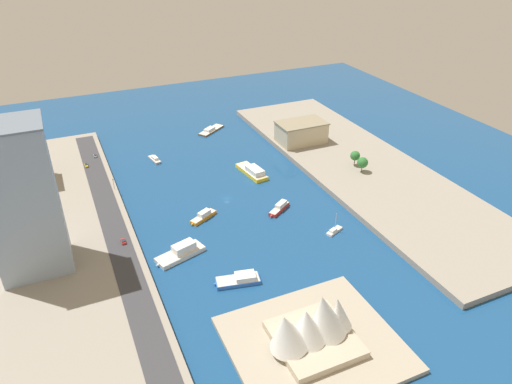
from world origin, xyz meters
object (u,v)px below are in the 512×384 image
(tower_tall_glass, at_px, (22,201))
(sedan_silver, at_px, (95,156))
(taxi_yellow_cab, at_px, (86,165))
(yacht_sleek_gray, at_px, (155,159))
(tugboat_red, at_px, (279,208))
(ferry_white_commuter, at_px, (181,252))
(water_taxi_orange, at_px, (203,216))
(apartment_midrise_tan, at_px, (3,155))
(ferry_yellow_fast, at_px, (253,171))
(pickup_red, at_px, (123,241))
(office_block_beige, at_px, (301,132))
(traffic_light_waterfront, at_px, (113,182))
(sailboat_small_white, at_px, (334,231))
(barge_flat_brown, at_px, (211,130))
(opera_landmark, at_px, (312,325))
(catamaran_blue, at_px, (240,279))

(tower_tall_glass, xyz_separation_m, sedan_silver, (-37.39, -104.33, -32.39))
(taxi_yellow_cab, bearing_deg, yacht_sleek_gray, 176.50)
(tugboat_red, distance_m, ferry_white_commuter, 61.34)
(water_taxi_orange, distance_m, taxi_yellow_cab, 94.18)
(yacht_sleek_gray, xyz_separation_m, apartment_midrise_tan, (83.89, 1.23, 19.76))
(ferry_yellow_fast, distance_m, pickup_red, 96.40)
(apartment_midrise_tan, bearing_deg, yacht_sleek_gray, -179.16)
(ferry_white_commuter, height_order, sedan_silver, ferry_white_commuter)
(taxi_yellow_cab, bearing_deg, office_block_beige, 171.41)
(traffic_light_waterfront, bearing_deg, sailboat_small_white, 138.33)
(taxi_yellow_cab, bearing_deg, barge_flat_brown, -162.25)
(tower_tall_glass, distance_m, traffic_light_waterfront, 75.73)
(ferry_white_commuter, xyz_separation_m, apartment_midrise_tan, (71.48, -102.61, 18.76))
(barge_flat_brown, height_order, ferry_white_commuter, ferry_white_commuter)
(office_block_beige, relative_size, traffic_light_waterfront, 5.00)
(opera_landmark, bearing_deg, pickup_red, -60.21)
(yacht_sleek_gray, bearing_deg, pickup_red, 67.89)
(sailboat_small_white, relative_size, office_block_beige, 0.33)
(ferry_yellow_fast, distance_m, catamaran_blue, 99.55)
(ferry_white_commuter, height_order, tower_tall_glass, tower_tall_glass)
(ferry_yellow_fast, relative_size, yacht_sleek_gray, 1.98)
(ferry_white_commuter, bearing_deg, ferry_yellow_fast, -135.90)
(ferry_yellow_fast, height_order, tugboat_red, ferry_yellow_fast)
(sailboat_small_white, distance_m, yacht_sleek_gray, 132.08)
(apartment_midrise_tan, height_order, taxi_yellow_cab, apartment_midrise_tan)
(tugboat_red, relative_size, opera_landmark, 0.45)
(yacht_sleek_gray, distance_m, tower_tall_glass, 120.57)
(ferry_yellow_fast, xyz_separation_m, tugboat_red, (3.57, 43.85, -0.50))
(ferry_white_commuter, relative_size, traffic_light_waterfront, 3.83)
(ferry_yellow_fast, height_order, pickup_red, ferry_yellow_fast)
(apartment_midrise_tan, relative_size, pickup_red, 8.26)
(office_block_beige, bearing_deg, tugboat_red, 53.67)
(sailboat_small_white, xyz_separation_m, pickup_red, (97.94, -29.00, 3.22))
(catamaran_blue, distance_m, ferry_white_commuter, 33.20)
(traffic_light_waterfront, bearing_deg, water_taxi_orange, 130.14)
(barge_flat_brown, height_order, water_taxi_orange, water_taxi_orange)
(office_block_beige, bearing_deg, opera_landmark, 62.38)
(tower_tall_glass, xyz_separation_m, taxi_yellow_cab, (-30.46, -92.47, -32.34))
(catamaran_blue, distance_m, apartment_midrise_tan, 159.39)
(sailboat_small_white, height_order, pickup_red, sailboat_small_white)
(tugboat_red, xyz_separation_m, sailboat_small_white, (-15.86, 29.34, -0.71))
(sedan_silver, bearing_deg, tower_tall_glass, 70.28)
(water_taxi_orange, distance_m, office_block_beige, 108.47)
(office_block_beige, bearing_deg, ferry_yellow_fast, 27.86)
(tugboat_red, relative_size, tower_tall_glass, 0.24)
(tower_tall_glass, bearing_deg, apartment_midrise_tan, -82.43)
(traffic_light_waterfront, bearing_deg, sedan_silver, -85.21)
(tugboat_red, distance_m, sedan_silver, 130.03)
(tugboat_red, relative_size, office_block_beige, 0.49)
(sailboat_small_white, xyz_separation_m, taxi_yellow_cab, (104.09, -118.94, 3.26))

